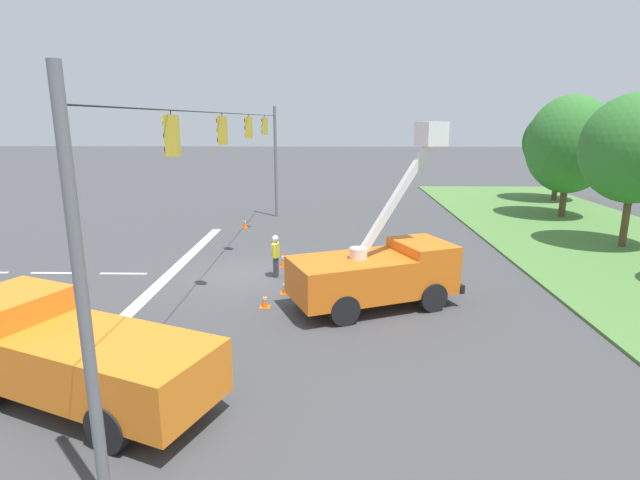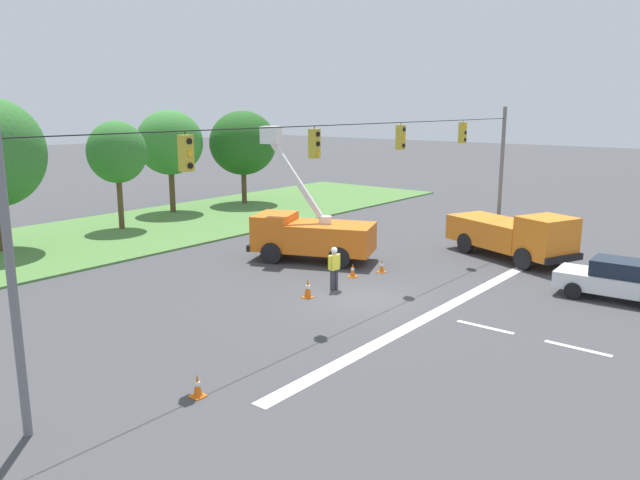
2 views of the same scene
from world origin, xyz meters
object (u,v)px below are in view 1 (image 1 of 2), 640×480
object	(u,v)px
utility_truck_bucket_lift	(378,269)
utility_truck_support_near	(73,353)
tree_west	(570,145)
traffic_cone_foreground_left	(245,223)
tree_far_west	(560,142)
tree_centre	(636,149)
traffic_cone_foreground_right	(285,287)
traffic_cone_mid_right	(284,259)
road_worker	(276,254)
traffic_cone_mid_left	(265,300)

from	to	relation	value
utility_truck_bucket_lift	utility_truck_support_near	xyz separation A→B (m)	(6.27, -7.49, -0.14)
tree_west	traffic_cone_foreground_left	xyz separation A→B (m)	(3.54, -20.50, -4.49)
tree_far_west	utility_truck_bucket_lift	xyz separation A→B (m)	(23.36, -16.06, -3.32)
tree_centre	traffic_cone_foreground_left	bearing A→B (deg)	-102.52
tree_far_west	tree_west	xyz separation A→B (m)	(6.96, -2.46, 0.13)
traffic_cone_foreground_right	utility_truck_bucket_lift	bearing A→B (deg)	70.89
tree_west	traffic_cone_foreground_left	world-z (taller)	tree_west
tree_far_west	traffic_cone_mid_right	size ratio (longest dim) A/B	9.49
tree_west	traffic_cone_mid_right	distance (m)	21.40
tree_west	tree_far_west	bearing A→B (deg)	160.50
traffic_cone_foreground_left	road_worker	bearing A→B (deg)	17.17
utility_truck_bucket_lift	utility_truck_support_near	world-z (taller)	utility_truck_bucket_lift
utility_truck_bucket_lift	traffic_cone_mid_right	distance (m)	6.06
road_worker	traffic_cone_mid_left	bearing A→B (deg)	0.04
traffic_cone_mid_left	traffic_cone_foreground_right	bearing A→B (deg)	158.44
utility_truck_support_near	traffic_cone_mid_left	size ratio (longest dim) A/B	11.97
tree_far_west	road_worker	size ratio (longest dim) A/B	4.10
road_worker	traffic_cone_foreground_left	world-z (taller)	road_worker
traffic_cone_mid_left	traffic_cone_foreground_left	bearing A→B (deg)	-167.22
tree_far_west	utility_truck_support_near	bearing A→B (deg)	-38.48
tree_centre	traffic_cone_mid_right	bearing A→B (deg)	-77.51
road_worker	traffic_cone_mid_right	world-z (taller)	road_worker
tree_west	traffic_cone_mid_left	xyz separation A→B (m)	(16.66, -17.52, -4.52)
utility_truck_bucket_lift	traffic_cone_foreground_right	distance (m)	3.71
tree_centre	road_worker	world-z (taller)	tree_centre
traffic_cone_foreground_right	traffic_cone_mid_left	bearing A→B (deg)	-21.56
tree_centre	utility_truck_support_near	distance (m)	25.59
utility_truck_bucket_lift	traffic_cone_mid_right	size ratio (longest dim) A/B	8.25
tree_centre	traffic_cone_mid_left	distance (m)	19.71
traffic_cone_foreground_right	traffic_cone_mid_right	bearing A→B (deg)	-173.69
utility_truck_support_near	traffic_cone_foreground_left	xyz separation A→B (m)	(-19.12, 0.59, -0.90)
tree_west	traffic_cone_mid_right	bearing A→B (deg)	-55.93
traffic_cone_foreground_left	traffic_cone_mid_left	distance (m)	13.45
traffic_cone_mid_left	traffic_cone_mid_right	xyz separation A→B (m)	(-4.93, 0.18, 0.10)
tree_centre	traffic_cone_foreground_left	size ratio (longest dim) A/B	12.28
utility_truck_support_near	traffic_cone_mid_right	size ratio (longest dim) A/B	9.18
road_worker	utility_truck_support_near	bearing A→B (deg)	-20.55
road_worker	traffic_cone_foreground_left	xyz separation A→B (m)	(-9.63, -2.97, -0.70)
tree_centre	utility_truck_bucket_lift	xyz separation A→B (m)	(8.41, -13.13, -3.65)
utility_truck_bucket_lift	traffic_cone_foreground_right	bearing A→B (deg)	-109.11
tree_far_west	traffic_cone_foreground_left	xyz separation A→B (m)	(10.50, -22.96, -4.36)
road_worker	traffic_cone_foreground_left	distance (m)	10.10
utility_truck_support_near	road_worker	distance (m)	10.14
utility_truck_support_near	traffic_cone_foreground_right	xyz separation A→B (m)	(-7.43, 4.13, -0.92)
utility_truck_bucket_lift	traffic_cone_mid_left	world-z (taller)	utility_truck_bucket_lift
tree_far_west	traffic_cone_foreground_left	size ratio (longest dim) A/B	11.61
tree_centre	traffic_cone_foreground_right	size ratio (longest dim) A/B	12.86
tree_far_west	utility_truck_bucket_lift	size ratio (longest dim) A/B	1.15
utility_truck_support_near	traffic_cone_foreground_right	bearing A→B (deg)	150.96
tree_far_west	traffic_cone_foreground_left	world-z (taller)	tree_far_west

